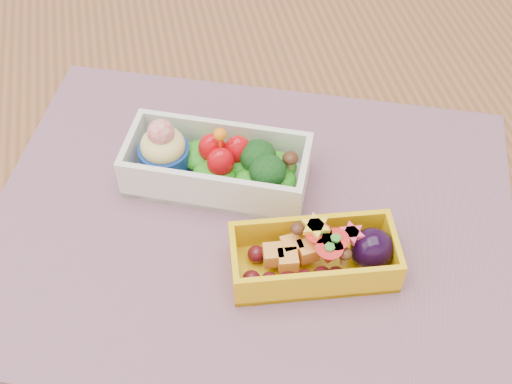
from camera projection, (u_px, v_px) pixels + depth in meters
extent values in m
cube|color=brown|center=(223.00, 214.00, 0.66)|extent=(1.20, 0.80, 0.04)
cylinder|color=brown|center=(479.00, 148.00, 1.23)|extent=(0.06, 0.06, 0.71)
cube|color=gray|center=(249.00, 223.00, 0.62)|extent=(0.61, 0.54, 0.00)
cube|color=white|center=(217.00, 165.00, 0.64)|extent=(0.19, 0.14, 0.05)
ellipsoid|color=green|center=(217.00, 170.00, 0.64)|extent=(0.18, 0.13, 0.02)
cylinder|color=navy|center=(165.00, 159.00, 0.64)|extent=(0.05, 0.05, 0.03)
sphere|color=red|center=(161.00, 132.00, 0.61)|extent=(0.03, 0.03, 0.03)
ellipsoid|color=red|center=(212.00, 148.00, 0.63)|extent=(0.03, 0.02, 0.03)
ellipsoid|color=red|center=(221.00, 162.00, 0.62)|extent=(0.03, 0.02, 0.03)
ellipsoid|color=red|center=(238.00, 150.00, 0.63)|extent=(0.03, 0.02, 0.03)
sphere|color=orange|center=(220.00, 134.00, 0.61)|extent=(0.01, 0.01, 0.01)
ellipsoid|color=black|center=(258.00, 156.00, 0.63)|extent=(0.04, 0.04, 0.03)
ellipsoid|color=black|center=(268.00, 171.00, 0.61)|extent=(0.04, 0.04, 0.03)
ellipsoid|color=#3F2111|center=(290.00, 158.00, 0.62)|extent=(0.02, 0.02, 0.01)
cube|color=yellow|center=(314.00, 257.00, 0.57)|extent=(0.15, 0.08, 0.04)
ellipsoid|color=#4D0E16|center=(280.00, 268.00, 0.57)|extent=(0.08, 0.05, 0.02)
cube|color=orange|center=(290.00, 253.00, 0.57)|extent=(0.04, 0.03, 0.02)
cone|color=red|center=(317.00, 240.00, 0.57)|extent=(0.03, 0.03, 0.02)
cone|color=red|center=(334.00, 247.00, 0.57)|extent=(0.03, 0.03, 0.02)
cone|color=red|center=(328.00, 256.00, 0.56)|extent=(0.03, 0.03, 0.02)
cylinder|color=yellow|center=(315.00, 226.00, 0.56)|extent=(0.03, 0.03, 0.01)
cylinder|color=#E53F5B|center=(352.00, 233.00, 0.56)|extent=(0.02, 0.02, 0.01)
ellipsoid|color=#3F2111|center=(296.00, 238.00, 0.58)|extent=(0.01, 0.01, 0.01)
ellipsoid|color=#3F2111|center=(344.00, 258.00, 0.56)|extent=(0.01, 0.01, 0.01)
ellipsoid|color=black|center=(372.00, 249.00, 0.57)|extent=(0.04, 0.04, 0.04)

